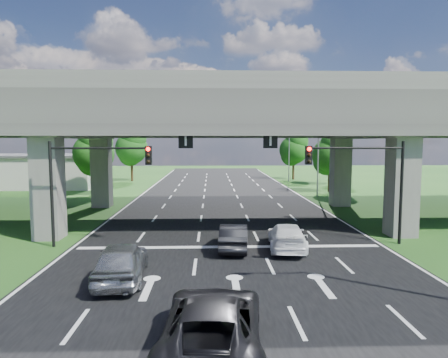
{
  "coord_description": "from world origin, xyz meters",
  "views": [
    {
      "loc": [
        -1.01,
        -18.57,
        5.98
      ],
      "look_at": [
        -0.19,
        6.86,
        3.58
      ],
      "focal_mm": 32.0,
      "sensor_mm": 36.0,
      "label": 1
    }
  ],
  "objects": [
    {
      "name": "warehouse",
      "position": [
        -26.0,
        35.0,
        2.0
      ],
      "size": [
        20.0,
        10.0,
        4.0
      ],
      "primitive_type": "cube",
      "color": "#9E9E99",
      "rests_on": "ground"
    },
    {
      "name": "road",
      "position": [
        0.0,
        10.0,
        0.01
      ],
      "size": [
        18.0,
        120.0,
        0.03
      ],
      "primitive_type": "cube",
      "color": "black",
      "rests_on": "ground"
    },
    {
      "name": "streetlight_beyond",
      "position": [
        10.1,
        40.0,
        5.85
      ],
      "size": [
        3.38,
        0.25,
        10.0
      ],
      "color": "gray",
      "rests_on": "ground"
    },
    {
      "name": "tree_left_mid",
      "position": [
        -16.95,
        34.0,
        4.17
      ],
      "size": [
        3.91,
        3.9,
        6.76
      ],
      "color": "black",
      "rests_on": "ground"
    },
    {
      "name": "car_trailing",
      "position": [
        -0.98,
        -7.85,
        0.86
      ],
      "size": [
        3.14,
        6.13,
        1.66
      ],
      "primitive_type": "imported",
      "rotation": [
        0.0,
        0.0,
        3.07
      ],
      "color": "black",
      "rests_on": "road"
    },
    {
      "name": "car_white",
      "position": [
        3.18,
        3.0,
        0.73
      ],
      "size": [
        2.47,
        5.0,
        1.4
      ],
      "primitive_type": "imported",
      "rotation": [
        0.0,
        0.0,
        3.03
      ],
      "color": "white",
      "rests_on": "road"
    },
    {
      "name": "tree_left_far",
      "position": [
        -12.95,
        42.0,
        5.14
      ],
      "size": [
        4.8,
        4.8,
        8.32
      ],
      "color": "black",
      "rests_on": "ground"
    },
    {
      "name": "overpass",
      "position": [
        0.0,
        12.0,
        7.92
      ],
      "size": [
        80.0,
        15.0,
        10.0
      ],
      "color": "#383533",
      "rests_on": "ground"
    },
    {
      "name": "tree_right_far",
      "position": [
        12.05,
        44.0,
        4.82
      ],
      "size": [
        4.5,
        4.5,
        7.8
      ],
      "color": "black",
      "rests_on": "ground"
    },
    {
      "name": "ground",
      "position": [
        0.0,
        0.0,
        0.0
      ],
      "size": [
        160.0,
        160.0,
        0.0
      ],
      "primitive_type": "plane",
      "color": "#1F4A18",
      "rests_on": "ground"
    },
    {
      "name": "signal_left",
      "position": [
        -7.82,
        3.94,
        4.19
      ],
      "size": [
        5.76,
        0.54,
        6.0
      ],
      "color": "black",
      "rests_on": "ground"
    },
    {
      "name": "car_dark",
      "position": [
        0.23,
        3.0,
        0.73
      ],
      "size": [
        1.82,
        4.37,
        1.41
      ],
      "primitive_type": "imported",
      "rotation": [
        0.0,
        0.0,
        3.06
      ],
      "color": "black",
      "rests_on": "road"
    },
    {
      "name": "streetlight_far",
      "position": [
        10.1,
        24.0,
        5.85
      ],
      "size": [
        3.38,
        0.25,
        10.0
      ],
      "color": "gray",
      "rests_on": "ground"
    },
    {
      "name": "tree_right_mid",
      "position": [
        16.05,
        36.0,
        4.17
      ],
      "size": [
        3.91,
        3.9,
        6.76
      ],
      "color": "black",
      "rests_on": "ground"
    },
    {
      "name": "tree_right_near",
      "position": [
        13.05,
        28.0,
        4.5
      ],
      "size": [
        4.2,
        4.2,
        7.28
      ],
      "color": "black",
      "rests_on": "ground"
    },
    {
      "name": "tree_left_near",
      "position": [
        -13.95,
        26.0,
        4.82
      ],
      "size": [
        4.5,
        4.5,
        7.8
      ],
      "color": "black",
      "rests_on": "ground"
    },
    {
      "name": "signal_right",
      "position": [
        7.82,
        3.94,
        4.19
      ],
      "size": [
        5.76,
        0.54,
        6.0
      ],
      "color": "black",
      "rests_on": "ground"
    },
    {
      "name": "car_silver",
      "position": [
        -4.87,
        -1.76,
        0.87
      ],
      "size": [
        2.3,
        5.02,
        1.67
      ],
      "primitive_type": "imported",
      "rotation": [
        0.0,
        0.0,
        3.21
      ],
      "color": "gray",
      "rests_on": "road"
    }
  ]
}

